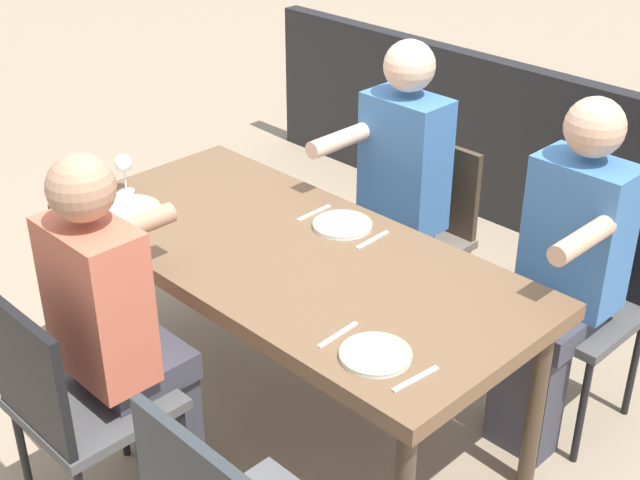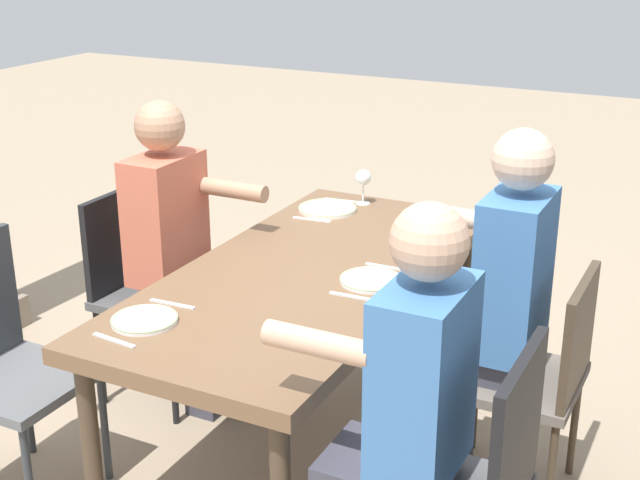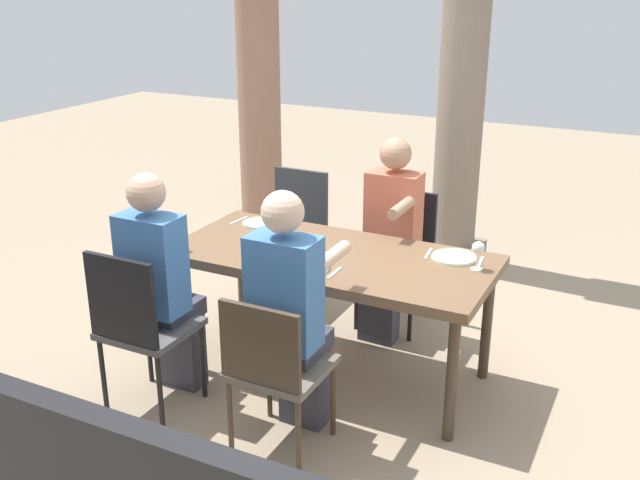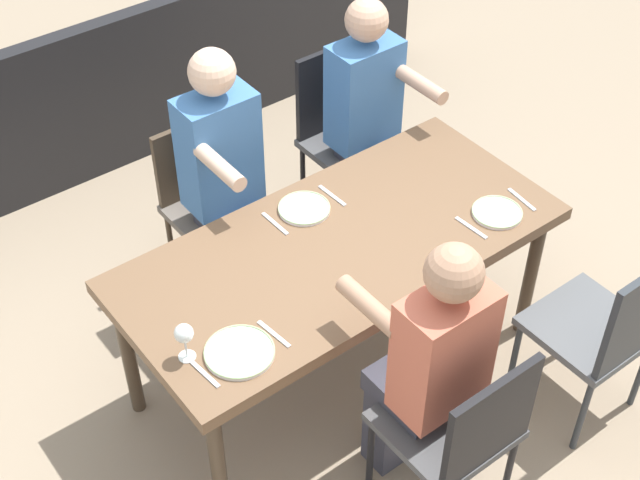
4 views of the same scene
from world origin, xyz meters
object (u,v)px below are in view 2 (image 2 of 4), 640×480
object	(u,v)px
plate_1	(371,280)
chair_mid_north	(144,280)
plate_0	(144,320)
dining_table	(309,286)
plate_2	(328,208)
wine_glass_2	(363,179)
diner_guest_third	(399,416)
chair_mid_south	(538,370)
diner_woman_green	(494,304)
diner_man_white	(181,248)

from	to	relation	value
plate_1	chair_mid_north	bearing A→B (deg)	84.24
chair_mid_north	plate_0	bearing A→B (deg)	-141.43
dining_table	plate_2	size ratio (longest dim) A/B	7.17
wine_glass_2	plate_2	bearing A→B (deg)	147.35
diner_guest_third	chair_mid_south	bearing A→B (deg)	-13.60
chair_mid_north	diner_woman_green	bearing A→B (deg)	-89.89
chair_mid_north	wine_glass_2	distance (m)	1.06
plate_2	plate_0	bearing A→B (deg)	179.29
chair_mid_south	diner_woman_green	xyz separation A→B (m)	(0.00, 0.17, 0.22)
chair_mid_south	plate_0	world-z (taller)	chair_mid_south
diner_guest_third	wine_glass_2	world-z (taller)	diner_guest_third
plate_2	wine_glass_2	xyz separation A→B (m)	(0.16, -0.10, 0.11)
diner_man_white	plate_2	xyz separation A→B (m)	(0.54, -0.40, 0.07)
wine_glass_2	chair_mid_north	bearing A→B (deg)	134.93
diner_woman_green	chair_mid_north	bearing A→B (deg)	90.11
plate_1	wine_glass_2	xyz separation A→B (m)	(0.81, 0.40, 0.11)
plate_0	wine_glass_2	xyz separation A→B (m)	(1.44, -0.12, 0.11)
plate_2	plate_1	bearing A→B (deg)	-142.94
plate_0	chair_mid_north	bearing A→B (deg)	38.57
dining_table	diner_man_white	bearing A→B (deg)	80.92
chair_mid_south	diner_woman_green	world-z (taller)	diner_woman_green
dining_table	chair_mid_south	world-z (taller)	chair_mid_south
chair_mid_south	diner_man_white	size ratio (longest dim) A/B	0.66
dining_table	plate_1	distance (m)	0.27
plate_2	wine_glass_2	distance (m)	0.22
diner_guest_third	diner_woman_green	bearing A→B (deg)	-1.66
dining_table	chair_mid_north	world-z (taller)	chair_mid_north
diner_woman_green	wine_glass_2	distance (m)	1.08
wine_glass_2	plate_0	bearing A→B (deg)	175.39
diner_woman_green	plate_0	distance (m)	1.19
chair_mid_south	diner_man_white	distance (m)	1.50
diner_man_white	diner_guest_third	bearing A→B (deg)	-122.20
diner_woman_green	wine_glass_2	size ratio (longest dim) A/B	8.40
diner_woman_green	plate_0	world-z (taller)	diner_woman_green
wine_glass_2	diner_man_white	bearing A→B (deg)	144.19
diner_man_white	plate_0	xyz separation A→B (m)	(-0.74, -0.39, 0.07)
chair_mid_south	plate_2	world-z (taller)	chair_mid_south
diner_man_white	plate_1	bearing A→B (deg)	-97.21
chair_mid_south	plate_2	size ratio (longest dim) A/B	3.35
dining_table	plate_1	bearing A→B (deg)	-92.41
dining_table	diner_man_white	world-z (taller)	diner_man_white
chair_mid_south	plate_0	bearing A→B (deg)	123.81
diner_man_white	plate_0	bearing A→B (deg)	-152.31
diner_woman_green	diner_man_white	xyz separation A→B (m)	(0.00, 1.32, -0.02)
plate_0	plate_2	size ratio (longest dim) A/B	0.83
wine_glass_2	dining_table	bearing A→B (deg)	-169.98
chair_mid_south	wine_glass_2	size ratio (longest dim) A/B	5.37
chair_mid_south	dining_table	bearing A→B (deg)	96.78
chair_mid_north	diner_woman_green	world-z (taller)	diner_woman_green
diner_man_white	plate_0	distance (m)	0.84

